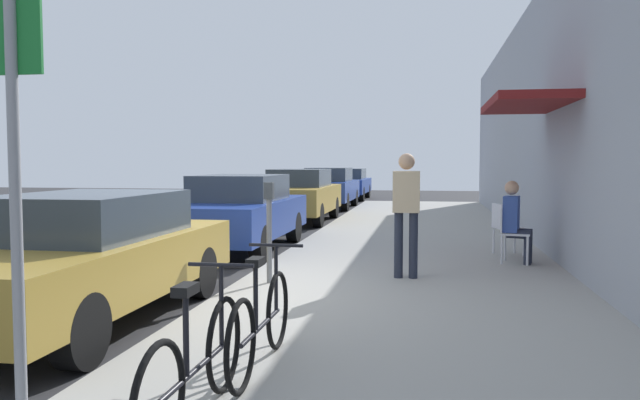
# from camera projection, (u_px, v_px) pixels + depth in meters

# --- Properties ---
(ground_plane) EXTENTS (60.00, 60.00, 0.00)m
(ground_plane) POSITION_uv_depth(u_px,v_px,m) (219.00, 302.00, 7.54)
(ground_plane) COLOR #2D2D30
(sidewalk_slab) EXTENTS (4.50, 32.00, 0.12)m
(sidewalk_slab) POSITION_uv_depth(u_px,v_px,m) (410.00, 274.00, 9.12)
(sidewalk_slab) COLOR #9E9B93
(sidewalk_slab) RESTS_ON ground_plane
(building_facade) EXTENTS (1.40, 32.00, 4.93)m
(building_facade) POSITION_uv_depth(u_px,v_px,m) (586.00, 107.00, 8.57)
(building_facade) COLOR #999EA8
(building_facade) RESTS_ON ground_plane
(parked_car_0) EXTENTS (1.80, 4.40, 1.37)m
(parked_car_0) POSITION_uv_depth(u_px,v_px,m) (84.00, 256.00, 6.56)
(parked_car_0) COLOR #A58433
(parked_car_0) RESTS_ON ground_plane
(parked_car_1) EXTENTS (1.80, 4.40, 1.45)m
(parked_car_1) POSITION_uv_depth(u_px,v_px,m) (239.00, 211.00, 11.96)
(parked_car_1) COLOR navy
(parked_car_1) RESTS_ON ground_plane
(parked_car_2) EXTENTS (1.80, 4.40, 1.50)m
(parked_car_2) POSITION_uv_depth(u_px,v_px,m) (299.00, 195.00, 17.57)
(parked_car_2) COLOR #A58433
(parked_car_2) RESTS_ON ground_plane
(parked_car_3) EXTENTS (1.80, 4.40, 1.48)m
(parked_car_3) POSITION_uv_depth(u_px,v_px,m) (329.00, 187.00, 22.81)
(parked_car_3) COLOR navy
(parked_car_3) RESTS_ON ground_plane
(parked_car_4) EXTENTS (1.80, 4.40, 1.40)m
(parked_car_4) POSITION_uv_depth(u_px,v_px,m) (347.00, 183.00, 28.12)
(parked_car_4) COLOR navy
(parked_car_4) RESTS_ON ground_plane
(parking_meter) EXTENTS (0.12, 0.10, 1.32)m
(parking_meter) POSITION_uv_depth(u_px,v_px,m) (269.00, 225.00, 8.09)
(parking_meter) COLOR slate
(parking_meter) RESTS_ON sidewalk_slab
(street_sign) EXTENTS (0.32, 0.06, 2.60)m
(street_sign) POSITION_uv_depth(u_px,v_px,m) (15.00, 175.00, 3.18)
(street_sign) COLOR gray
(street_sign) RESTS_ON sidewalk_slab
(bicycle_0) EXTENTS (0.46, 1.71, 0.90)m
(bicycle_0) POSITION_uv_depth(u_px,v_px,m) (196.00, 365.00, 3.75)
(bicycle_0) COLOR black
(bicycle_0) RESTS_ON sidewalk_slab
(bicycle_1) EXTENTS (0.46, 1.71, 0.90)m
(bicycle_1) POSITION_uv_depth(u_px,v_px,m) (261.00, 322.00, 4.74)
(bicycle_1) COLOR black
(bicycle_1) RESTS_ON sidewalk_slab
(cafe_chair_0) EXTENTS (0.53, 0.53, 0.87)m
(cafe_chair_0) POSITION_uv_depth(u_px,v_px,m) (511.00, 231.00, 9.71)
(cafe_chair_0) COLOR silver
(cafe_chair_0) RESTS_ON sidewalk_slab
(seated_patron_0) EXTENTS (0.49, 0.44, 1.29)m
(seated_patron_0) POSITION_uv_depth(u_px,v_px,m) (515.00, 219.00, 9.67)
(seated_patron_0) COLOR #232838
(seated_patron_0) RESTS_ON sidewalk_slab
(cafe_chair_1) EXTENTS (0.54, 0.54, 0.87)m
(cafe_chair_1) POSITION_uv_depth(u_px,v_px,m) (504.00, 225.00, 10.57)
(cafe_chair_1) COLOR silver
(cafe_chair_1) RESTS_ON sidewalk_slab
(pedestrian_standing) EXTENTS (0.36, 0.22, 1.70)m
(pedestrian_standing) POSITION_uv_depth(u_px,v_px,m) (406.00, 205.00, 8.41)
(pedestrian_standing) COLOR #232838
(pedestrian_standing) RESTS_ON sidewalk_slab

